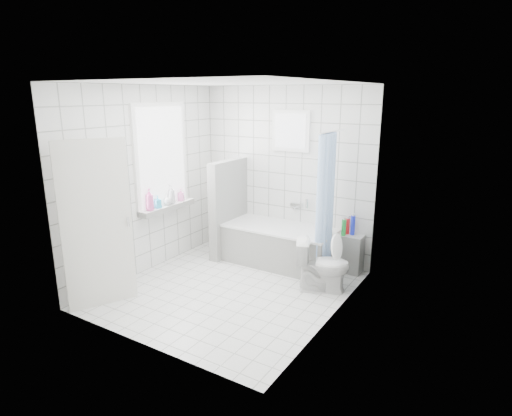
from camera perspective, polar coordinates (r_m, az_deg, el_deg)
The scene contains 19 objects.
ground at distance 5.70m, azimuth -3.53°, elevation -10.77°, with size 3.00×3.00×0.00m, color white.
ceiling at distance 5.14m, azimuth -4.02°, elevation 16.34°, with size 3.00×3.00×0.00m, color white.
wall_back at distance 6.53m, azimuth 3.87°, elevation 4.58°, with size 2.80×0.02×2.60m, color white.
wall_front at distance 4.18m, azimuth -15.70°, elevation -1.93°, with size 2.80×0.02×2.60m, color white.
wall_left at distance 6.17m, azimuth -14.47°, elevation 3.53°, with size 0.02×3.00×2.60m, color white.
wall_right at distance 4.63m, azimuth 10.55°, elevation 0.01°, with size 0.02×3.00×2.60m, color white.
window_left at distance 6.30m, azimuth -12.40°, elevation 6.65°, with size 0.01×0.90×1.40m, color white.
window_back at distance 6.36m, azimuth 4.59°, elevation 10.20°, with size 0.50×0.01×0.50m, color white.
window_sill at distance 6.41m, azimuth -11.74°, elevation 0.08°, with size 0.18×1.02×0.08m, color white.
door at distance 5.29m, azimuth -20.45°, elevation -2.18°, with size 0.04×0.80×2.00m, color silver.
bathtub at distance 6.41m, azimuth 3.17°, elevation -4.96°, with size 1.64×0.77×0.58m.
partition_wall at distance 6.68m, azimuth -3.67°, elevation -0.01°, with size 0.15×0.85×1.50m, color white.
tiled_ledge at distance 6.27m, azimuth 12.20°, elevation -5.90°, with size 0.40×0.24×0.55m, color white.
toilet at distance 5.61m, azimuth 8.85°, elevation -7.52°, with size 0.39×0.68×0.69m, color white.
curtain_rod at distance 5.71m, azimuth 10.13°, elevation 9.98°, with size 0.02×0.02×0.80m, color silver.
shower_curtain at distance 5.73m, azimuth 9.24°, elevation 0.90°, with size 0.14×0.48×1.78m, color #5294F3, non-canonical shape.
tub_faucet at distance 6.49m, azimuth 5.43°, elevation 0.41°, with size 0.18×0.06×0.06m, color silver.
sill_bottles at distance 6.31m, azimuth -12.26°, elevation 1.35°, with size 0.18×0.79×0.31m.
ledge_bottles at distance 6.15m, azimuth 12.20°, elevation -2.40°, with size 0.16×0.17×0.28m.
Camera 1 is at (2.98, -4.19, 2.48)m, focal length 30.00 mm.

